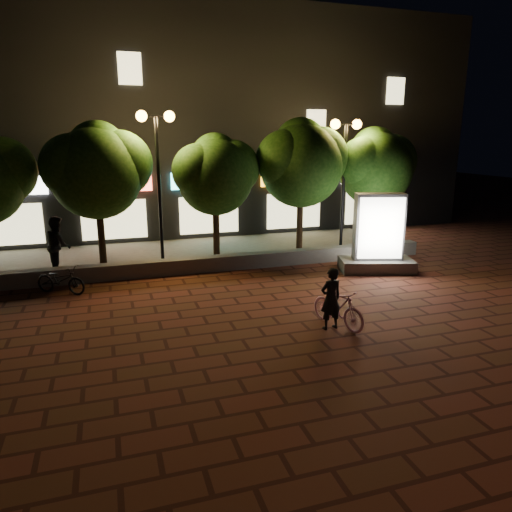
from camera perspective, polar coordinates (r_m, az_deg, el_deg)
name	(u,v)px	position (r m, az deg, el deg)	size (l,w,h in m)	color
ground	(245,311)	(12.29, -1.36, -6.75)	(80.00, 80.00, 0.00)	#5D271D
retaining_wall	(212,264)	(15.91, -5.43, -0.93)	(16.00, 0.45, 0.50)	slate
sidewalk	(198,253)	(18.33, -7.10, 0.40)	(16.00, 5.00, 0.08)	slate
building_block	(170,125)	(24.22, -10.48, 15.47)	(28.00, 8.12, 11.30)	black
tree_left	(97,167)	(16.50, -18.79, 10.20)	(3.60, 3.00, 4.89)	black
tree_mid	(216,172)	(16.94, -4.91, 10.21)	(3.24, 2.70, 4.50)	black
tree_right	(302,160)	(17.94, 5.63, 11.54)	(3.72, 3.10, 5.07)	black
tree_far_right	(376,164)	(19.44, 14.46, 10.79)	(3.48, 2.90, 4.76)	black
street_lamp_left	(157,149)	(16.30, -11.97, 12.65)	(1.26, 0.36, 5.18)	black
street_lamp_right	(345,151)	(18.41, 10.80, 12.45)	(1.26, 0.36, 4.98)	black
ad_kiosk	(378,240)	(16.19, 14.65, 1.88)	(2.67, 1.86, 2.63)	slate
scooter_pink	(338,307)	(11.35, 9.99, -6.21)	(0.45, 1.60, 0.96)	#E497C0
rider	(331,299)	(11.10, 9.12, -5.16)	(0.55, 0.36, 1.50)	black
scooter_parked	(61,280)	(14.65, -22.75, -2.70)	(0.55, 1.58, 0.83)	black
pedestrian	(58,245)	(16.44, -23.01, 1.25)	(0.92, 0.71, 1.89)	black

